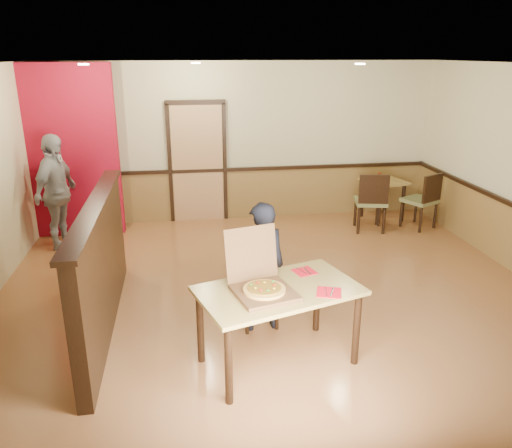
{
  "coord_description": "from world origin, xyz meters",
  "views": [
    {
      "loc": [
        -1.09,
        -5.37,
        2.93
      ],
      "look_at": [
        -0.27,
        0.0,
        1.06
      ],
      "focal_mm": 35.0,
      "sensor_mm": 36.0,
      "label": 1
    }
  ],
  "objects_px": {
    "diner_chair": "(256,285)",
    "side_table": "(383,190)",
    "main_table": "(279,299)",
    "pizza_box": "(262,285)",
    "side_chair_left": "(371,200)",
    "side_chair_right": "(424,199)",
    "diner": "(261,267)",
    "condiment": "(379,176)",
    "passerby": "(56,193)"
  },
  "relations": [
    {
      "from": "main_table",
      "to": "diner",
      "type": "xyz_separation_m",
      "value": [
        -0.06,
        0.68,
        0.03
      ]
    },
    {
      "from": "main_table",
      "to": "passerby",
      "type": "height_order",
      "value": "passerby"
    },
    {
      "from": "main_table",
      "to": "condiment",
      "type": "height_order",
      "value": "condiment"
    },
    {
      "from": "side_chair_left",
      "to": "main_table",
      "type": "bearing_deg",
      "value": 68.63
    },
    {
      "from": "diner_chair",
      "to": "side_chair_right",
      "type": "height_order",
      "value": "side_chair_right"
    },
    {
      "from": "side_table",
      "to": "pizza_box",
      "type": "xyz_separation_m",
      "value": [
        -2.94,
        -4.22,
        0.32
      ]
    },
    {
      "from": "main_table",
      "to": "diner",
      "type": "bearing_deg",
      "value": 77.37
    },
    {
      "from": "side_table",
      "to": "side_chair_right",
      "type": "bearing_deg",
      "value": -51.81
    },
    {
      "from": "side_chair_left",
      "to": "passerby",
      "type": "distance_m",
      "value": 5.08
    },
    {
      "from": "passerby",
      "to": "pizza_box",
      "type": "bearing_deg",
      "value": -126.88
    },
    {
      "from": "main_table",
      "to": "side_chair_right",
      "type": "height_order",
      "value": "side_chair_right"
    },
    {
      "from": "diner_chair",
      "to": "main_table",
      "type": "bearing_deg",
      "value": -91.3
    },
    {
      "from": "condiment",
      "to": "pizza_box",
      "type": "bearing_deg",
      "value": -123.89
    },
    {
      "from": "side_chair_left",
      "to": "diner",
      "type": "xyz_separation_m",
      "value": [
        -2.36,
        -2.86,
        0.17
      ]
    },
    {
      "from": "diner_chair",
      "to": "diner",
      "type": "relative_size",
      "value": 0.57
    },
    {
      "from": "condiment",
      "to": "passerby",
      "type": "bearing_deg",
      "value": -173.32
    },
    {
      "from": "diner_chair",
      "to": "side_table",
      "type": "xyz_separation_m",
      "value": [
        2.86,
        3.35,
        0.1
      ]
    },
    {
      "from": "side_table",
      "to": "condiment",
      "type": "xyz_separation_m",
      "value": [
        -0.09,
        0.02,
        0.25
      ]
    },
    {
      "from": "diner_chair",
      "to": "pizza_box",
      "type": "xyz_separation_m",
      "value": [
        -0.08,
        -0.87,
        0.42
      ]
    },
    {
      "from": "side_table",
      "to": "diner_chair",
      "type": "bearing_deg",
      "value": -130.47
    },
    {
      "from": "side_chair_left",
      "to": "pizza_box",
      "type": "distance_m",
      "value": 4.37
    },
    {
      "from": "diner_chair",
      "to": "diner",
      "type": "height_order",
      "value": "diner"
    },
    {
      "from": "pizza_box",
      "to": "side_chair_right",
      "type": "bearing_deg",
      "value": 31.71
    },
    {
      "from": "side_chair_right",
      "to": "main_table",
      "type": "bearing_deg",
      "value": 20.04
    },
    {
      "from": "side_chair_left",
      "to": "diner",
      "type": "relative_size",
      "value": 0.7
    },
    {
      "from": "side_chair_left",
      "to": "passerby",
      "type": "relative_size",
      "value": 0.58
    },
    {
      "from": "main_table",
      "to": "side_chair_right",
      "type": "bearing_deg",
      "value": 30.04
    },
    {
      "from": "passerby",
      "to": "condiment",
      "type": "xyz_separation_m",
      "value": [
        5.44,
        0.64,
        -0.09
      ]
    },
    {
      "from": "side_chair_left",
      "to": "condiment",
      "type": "xyz_separation_m",
      "value": [
        0.38,
        0.65,
        0.24
      ]
    },
    {
      "from": "main_table",
      "to": "side_chair_left",
      "type": "xyz_separation_m",
      "value": [
        2.3,
        3.55,
        -0.13
      ]
    },
    {
      "from": "diner_chair",
      "to": "passerby",
      "type": "xyz_separation_m",
      "value": [
        -2.68,
        2.73,
        0.44
      ]
    },
    {
      "from": "diner_chair",
      "to": "side_chair_right",
      "type": "relative_size",
      "value": 0.85
    },
    {
      "from": "side_chair_right",
      "to": "pizza_box",
      "type": "height_order",
      "value": "pizza_box"
    },
    {
      "from": "diner_chair",
      "to": "pizza_box",
      "type": "relative_size",
      "value": 1.15
    },
    {
      "from": "side_chair_right",
      "to": "diner",
      "type": "bearing_deg",
      "value": 13.43
    },
    {
      "from": "main_table",
      "to": "side_table",
      "type": "distance_m",
      "value": 5.01
    },
    {
      "from": "main_table",
      "to": "side_table",
      "type": "xyz_separation_m",
      "value": [
        2.77,
        4.17,
        -0.14
      ]
    },
    {
      "from": "side_chair_left",
      "to": "pizza_box",
      "type": "relative_size",
      "value": 1.41
    },
    {
      "from": "diner",
      "to": "diner_chair",
      "type": "bearing_deg",
      "value": -80.98
    },
    {
      "from": "diner",
      "to": "pizza_box",
      "type": "relative_size",
      "value": 2.0
    },
    {
      "from": "side_table",
      "to": "pizza_box",
      "type": "bearing_deg",
      "value": -124.86
    },
    {
      "from": "passerby",
      "to": "side_chair_left",
      "type": "bearing_deg",
      "value": -72.76
    },
    {
      "from": "diner_chair",
      "to": "diner",
      "type": "xyz_separation_m",
      "value": [
        0.03,
        -0.14,
        0.28
      ]
    },
    {
      "from": "main_table",
      "to": "side_chair_left",
      "type": "height_order",
      "value": "side_chair_left"
    },
    {
      "from": "side_table",
      "to": "passerby",
      "type": "relative_size",
      "value": 0.45
    },
    {
      "from": "diner_chair",
      "to": "side_chair_right",
      "type": "distance_m",
      "value": 4.32
    },
    {
      "from": "main_table",
      "to": "side_chair_left",
      "type": "bearing_deg",
      "value": 39.49
    },
    {
      "from": "diner_chair",
      "to": "passerby",
      "type": "distance_m",
      "value": 3.85
    },
    {
      "from": "main_table",
      "to": "diner",
      "type": "distance_m",
      "value": 0.69
    },
    {
      "from": "diner",
      "to": "condiment",
      "type": "distance_m",
      "value": 4.45
    }
  ]
}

